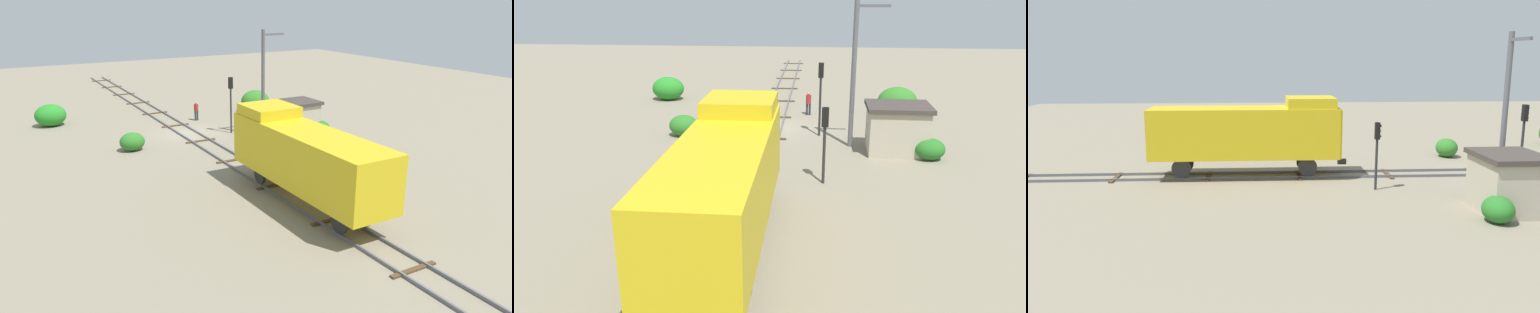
{
  "view_description": "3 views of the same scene",
  "coord_description": "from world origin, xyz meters",
  "views": [
    {
      "loc": [
        14.47,
        37.0,
        10.76
      ],
      "look_at": [
        0.27,
        11.89,
        1.4
      ],
      "focal_mm": 35.0,
      "sensor_mm": 36.0,
      "label": 1
    },
    {
      "loc": [
        -2.98,
        31.96,
        8.76
      ],
      "look_at": [
        -1.08,
        11.93,
        1.99
      ],
      "focal_mm": 35.0,
      "sensor_mm": 36.0,
      "label": 2
    },
    {
      "loc": [
        -29.29,
        16.25,
        7.1
      ],
      "look_at": [
        -1.13,
        14.58,
        1.44
      ],
      "focal_mm": 35.0,
      "sensor_mm": 36.0,
      "label": 3
    }
  ],
  "objects": [
    {
      "name": "catenary_mast",
      "position": [
        -5.06,
        3.67,
        4.41
      ],
      "size": [
        1.94,
        0.28,
        8.31
      ],
      "color": "#595960",
      "rests_on": "ground"
    },
    {
      "name": "bush_back",
      "position": [
        5.24,
        2.47,
        0.66
      ],
      "size": [
        1.83,
        1.5,
        1.33
      ],
      "primitive_type": "ellipsoid",
      "color": "#2D7426",
      "rests_on": "ground"
    },
    {
      "name": "bush_near",
      "position": [
        -8.83,
        -4.38,
        1.03
      ],
      "size": [
        2.83,
        2.31,
        2.05
      ],
      "primitive_type": "ellipsoid",
      "color": "#317A26",
      "rests_on": "ground"
    },
    {
      "name": "ground_plane",
      "position": [
        0.0,
        0.0,
        0.0
      ],
      "size": [
        98.06,
        98.06,
        0.0
      ],
      "primitive_type": "plane",
      "color": "gray"
    },
    {
      "name": "traffic_signal_near",
      "position": [
        -3.2,
        1.61,
        3.15
      ],
      "size": [
        0.32,
        0.34,
        4.56
      ],
      "color": "#262628",
      "rests_on": "ground"
    },
    {
      "name": "traffic_signal_mid",
      "position": [
        -3.4,
        9.73,
        2.57
      ],
      "size": [
        0.32,
        0.34,
        3.67
      ],
      "color": "#262628",
      "rests_on": "ground"
    },
    {
      "name": "bush_mid",
      "position": [
        9.3,
        -7.99,
        0.95
      ],
      "size": [
        2.6,
        2.13,
        1.89
      ],
      "primitive_type": "ellipsoid",
      "color": "#268726",
      "rests_on": "ground"
    },
    {
      "name": "relay_hut",
      "position": [
        -7.5,
        4.54,
        1.39
      ],
      "size": [
        3.5,
        2.9,
        2.74
      ],
      "color": "#B2A893",
      "rests_on": "ground"
    },
    {
      "name": "railway_track",
      "position": [
        0.0,
        0.0,
        0.07
      ],
      "size": [
        2.4,
        65.37,
        0.16
      ],
      "color": "#595960",
      "rests_on": "ground"
    },
    {
      "name": "worker_near_track",
      "position": [
        -2.4,
        -3.75,
        1.0
      ],
      "size": [
        0.38,
        0.38,
        1.7
      ],
      "rotation": [
        0.0,
        0.0,
        3.46
      ],
      "color": "#262B38",
      "rests_on": "ground"
    },
    {
      "name": "locomotive",
      "position": [
        0.0,
        16.62,
        2.77
      ],
      "size": [
        2.9,
        11.6,
        4.6
      ],
      "color": "gold",
      "rests_on": "railway_track"
    },
    {
      "name": "bush_far",
      "position": [
        -9.13,
        5.74,
        0.59
      ],
      "size": [
        1.62,
        1.33,
        1.18
      ],
      "primitive_type": "ellipsoid",
      "color": "#277126",
      "rests_on": "ground"
    }
  ]
}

